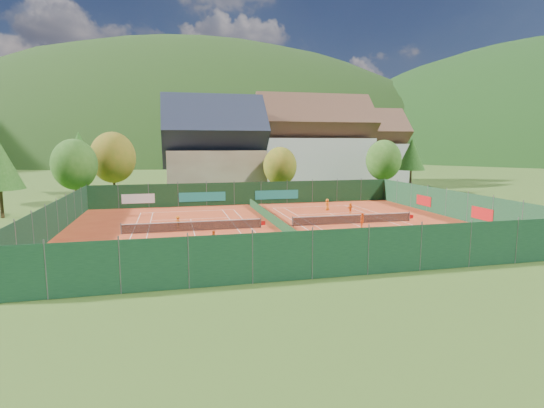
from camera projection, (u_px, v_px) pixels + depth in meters
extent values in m
plane|color=#335219|center=(277.00, 227.00, 41.35)|extent=(600.00, 600.00, 0.00)
cube|color=#B63A1A|center=(277.00, 227.00, 41.35)|extent=(40.00, 32.00, 0.01)
cube|color=white|center=(188.00, 211.00, 50.95)|extent=(10.97, 0.06, 0.00)
cube|color=white|center=(203.00, 266.00, 28.06)|extent=(10.97, 0.06, 0.00)
cube|color=white|center=(132.00, 234.00, 38.25)|extent=(0.06, 23.77, 0.00)
cube|color=white|center=(251.00, 228.00, 40.77)|extent=(0.06, 23.77, 0.00)
cube|color=white|center=(148.00, 233.00, 38.56)|extent=(0.06, 23.77, 0.00)
cube|color=white|center=(237.00, 229.00, 40.45)|extent=(0.06, 23.77, 0.00)
cube|color=white|center=(190.00, 219.00, 45.67)|extent=(8.23, 0.06, 0.00)
cube|color=white|center=(198.00, 247.00, 33.34)|extent=(8.23, 0.06, 0.00)
cube|color=white|center=(194.00, 231.00, 39.51)|extent=(0.06, 12.80, 0.00)
cube|color=white|center=(315.00, 207.00, 54.63)|extent=(10.97, 0.06, 0.00)
cube|color=white|center=(419.00, 252.00, 31.74)|extent=(10.97, 0.06, 0.00)
cube|color=white|center=(301.00, 226.00, 41.92)|extent=(0.06, 23.77, 0.00)
cube|color=white|center=(401.00, 221.00, 44.44)|extent=(0.06, 23.77, 0.00)
cube|color=white|center=(315.00, 225.00, 42.24)|extent=(0.06, 23.77, 0.00)
cube|color=white|center=(389.00, 222.00, 44.13)|extent=(0.06, 23.77, 0.00)
cube|color=white|center=(330.00, 213.00, 49.34)|extent=(8.23, 0.06, 0.00)
cube|color=white|center=(383.00, 237.00, 37.02)|extent=(8.23, 0.06, 0.00)
cube|color=white|center=(353.00, 223.00, 43.18)|extent=(0.06, 12.80, 0.00)
cylinder|color=#59595B|center=(121.00, 229.00, 37.96)|extent=(0.10, 0.10, 1.02)
cylinder|color=#59595B|center=(261.00, 223.00, 40.91)|extent=(0.10, 0.10, 1.02)
cube|color=black|center=(194.00, 226.00, 39.44)|extent=(12.80, 0.02, 0.86)
cube|color=white|center=(193.00, 222.00, 39.38)|extent=(12.80, 0.04, 0.06)
cube|color=red|center=(263.00, 223.00, 40.97)|extent=(0.40, 0.04, 0.40)
cylinder|color=#59595B|center=(293.00, 221.00, 41.64)|extent=(0.10, 0.10, 1.02)
cylinder|color=#59595B|center=(409.00, 216.00, 44.58)|extent=(0.10, 0.10, 1.02)
cube|color=black|center=(353.00, 219.00, 43.12)|extent=(12.80, 0.02, 0.86)
cube|color=white|center=(353.00, 215.00, 43.06)|extent=(12.80, 0.04, 0.06)
cube|color=red|center=(411.00, 217.00, 44.65)|extent=(0.40, 0.04, 0.40)
cube|color=#14391B|center=(277.00, 222.00, 41.27)|extent=(0.03, 28.80, 1.00)
cube|color=#13341A|center=(248.00, 193.00, 56.54)|extent=(40.00, 0.04, 3.00)
cube|color=teal|center=(202.00, 197.00, 55.15)|extent=(6.00, 0.03, 1.20)
cube|color=teal|center=(277.00, 195.00, 57.44)|extent=(6.00, 0.03, 1.20)
cube|color=silver|center=(138.00, 199.00, 53.31)|extent=(4.00, 0.03, 1.20)
cube|color=#153B22|center=(341.00, 253.00, 25.73)|extent=(40.00, 0.04, 3.00)
cube|color=#13341E|center=(52.00, 221.00, 36.54)|extent=(0.04, 32.00, 3.00)
cube|color=#153B21|center=(456.00, 205.00, 45.73)|extent=(0.04, 32.00, 3.00)
cube|color=#B21414|center=(482.00, 214.00, 41.91)|extent=(0.03, 3.00, 1.20)
cube|color=#B21414|center=(424.00, 201.00, 51.53)|extent=(0.03, 3.00, 1.20)
cube|color=beige|center=(214.00, 172.00, 69.05)|extent=(15.00, 12.00, 7.00)
cube|color=#1E2333|center=(214.00, 131.00, 68.13)|extent=(16.20, 12.00, 12.00)
cube|color=silver|center=(313.00, 163.00, 79.05)|extent=(20.00, 11.00, 9.00)
cube|color=brown|center=(314.00, 123.00, 78.02)|extent=(21.60, 11.00, 11.00)
cube|color=silver|center=(363.00, 163.00, 90.04)|extent=(16.00, 10.00, 8.00)
cube|color=brown|center=(364.00, 132.00, 89.12)|extent=(17.28, 10.00, 10.00)
cylinder|color=#4E321B|center=(76.00, 195.00, 55.35)|extent=(0.36, 0.36, 2.80)
ellipsoid|color=#2A5A19|center=(74.00, 164.00, 54.78)|extent=(5.72, 5.72, 6.58)
cylinder|color=#422B17|center=(115.00, 188.00, 62.02)|extent=(0.36, 0.36, 3.15)
ellipsoid|color=olive|center=(113.00, 157.00, 61.38)|extent=(6.44, 6.44, 7.40)
cylinder|color=#442A18|center=(81.00, 183.00, 68.32)|extent=(0.36, 0.36, 3.50)
cone|color=#215618|center=(79.00, 152.00, 67.61)|extent=(5.60, 5.60, 6.50)
cylinder|color=#4D361B|center=(280.00, 189.00, 63.73)|extent=(0.36, 0.36, 2.45)
ellipsoid|color=olive|center=(280.00, 166.00, 63.24)|extent=(5.01, 5.01, 5.76)
cylinder|color=#4A2A1A|center=(383.00, 184.00, 69.77)|extent=(0.36, 0.36, 2.80)
ellipsoid|color=#2E5C1A|center=(384.00, 160.00, 69.20)|extent=(5.72, 5.72, 6.58)
cylinder|color=#492B1A|center=(411.00, 178.00, 79.75)|extent=(0.36, 0.36, 3.15)
cone|color=#215317|center=(412.00, 154.00, 79.11)|extent=(5.04, 5.04, 5.85)
cylinder|color=#412E17|center=(2.00, 204.00, 46.24)|extent=(0.36, 0.36, 3.15)
cylinder|color=#422A17|center=(353.00, 175.00, 85.59)|extent=(0.36, 0.36, 3.50)
ellipsoid|color=olive|center=(354.00, 150.00, 84.88)|extent=(7.15, 7.15, 8.22)
ellipsoid|color=black|center=(198.00, 207.00, 338.51)|extent=(440.00, 440.00, 242.00)
cylinder|color=slate|center=(456.00, 245.00, 32.33)|extent=(0.02, 0.02, 0.80)
cylinder|color=slate|center=(460.00, 245.00, 32.40)|extent=(0.02, 0.02, 0.80)
cylinder|color=slate|center=(454.00, 244.00, 32.62)|extent=(0.02, 0.02, 0.80)
cylinder|color=slate|center=(457.00, 244.00, 32.69)|extent=(0.02, 0.02, 0.80)
cube|color=slate|center=(457.00, 243.00, 32.49)|extent=(0.34, 0.34, 0.30)
ellipsoid|color=#CCD833|center=(457.00, 242.00, 32.48)|extent=(0.28, 0.28, 0.16)
sphere|color=#CCD833|center=(202.00, 251.00, 32.13)|extent=(0.07, 0.07, 0.07)
sphere|color=#CCD833|center=(393.00, 248.00, 33.04)|extent=(0.07, 0.07, 0.07)
sphere|color=#CCD833|center=(278.00, 220.00, 45.07)|extent=(0.07, 0.07, 0.07)
sphere|color=#CCD833|center=(202.00, 219.00, 45.62)|extent=(0.07, 0.07, 0.07)
imported|color=#D54612|center=(173.00, 251.00, 29.70)|extent=(0.53, 0.48, 1.22)
imported|color=#CC5212|center=(214.00, 238.00, 33.91)|extent=(0.64, 0.54, 1.18)
imported|color=orange|center=(178.00, 222.00, 40.36)|extent=(0.93, 0.71, 1.27)
imported|color=#EB5614|center=(362.00, 221.00, 40.33)|extent=(0.89, 0.94, 1.56)
imported|color=orange|center=(327.00, 205.00, 51.56)|extent=(0.81, 0.70, 1.40)
imported|color=orange|center=(350.00, 208.00, 49.45)|extent=(1.14, 1.00, 1.25)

